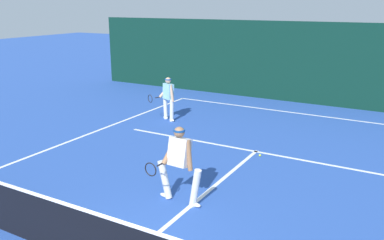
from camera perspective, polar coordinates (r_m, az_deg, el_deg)
name	(u,v)px	position (r m, az deg, el deg)	size (l,w,h in m)	color
court_line_baseline_far	(301,114)	(16.28, 14.93, 0.87)	(10.61, 0.10, 0.01)	white
court_line_service	(256,151)	(11.89, 8.85, -4.35)	(8.65, 0.10, 0.01)	white
court_line_centre	(205,194)	(9.27, 1.83, -10.21)	(0.10, 6.40, 0.01)	white
player_near	(179,161)	(8.55, -1.82, -5.78)	(1.11, 0.88, 1.68)	silver
player_far	(168,97)	(14.69, -3.36, 3.21)	(0.96, 0.84, 1.57)	silver
tennis_ball	(260,155)	(11.54, 9.42, -4.86)	(0.07, 0.07, 0.07)	#D1E033
back_fence_windscreen	(316,64)	(17.70, 16.89, 7.47)	(21.72, 0.12, 3.37)	black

